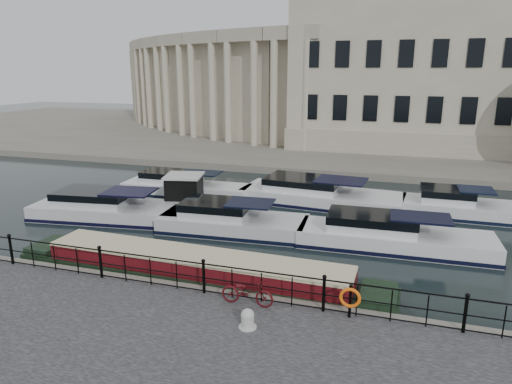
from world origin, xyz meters
TOP-DOWN VIEW (x-y plane):
  - ground_plane at (0.00, 0.00)m, footprint 160.00×160.00m
  - far_bank at (0.00, 39.00)m, footprint 120.00×42.00m
  - railing at (0.00, -2.25)m, footprint 24.14×0.14m
  - civic_building at (-1.00, 34.71)m, footprint 53.55×31.84m
  - bicycle at (1.63, -2.58)m, footprint 1.71×0.60m
  - mooring_bollard at (2.06, -3.84)m, footprint 0.53×0.53m
  - life_ring_post at (4.81, -2.45)m, footprint 0.65×0.18m
  - narrowboat at (-1.07, -0.68)m, footprint 14.76×2.37m
  - harbour_hut at (-5.43, 7.50)m, footprint 3.17×2.82m
  - cabin_cruisers at (-0.51, 8.02)m, footprint 25.34×10.16m

SIDE VIEW (x-z plane):
  - ground_plane at x=0.00m, z-range 0.00..0.00m
  - far_bank at x=0.00m, z-range 0.00..0.55m
  - narrowboat at x=-1.07m, z-range -0.41..1.14m
  - cabin_cruisers at x=-0.51m, z-range -0.63..1.36m
  - mooring_bollard at x=2.06m, z-range 0.53..1.12m
  - harbour_hut at x=-5.43m, z-range -0.13..2.04m
  - bicycle at x=1.63m, z-range 0.55..1.45m
  - railing at x=0.00m, z-range 0.59..1.81m
  - life_ring_post at x=4.81m, z-range 0.68..1.74m
  - civic_building at x=-1.00m, z-range -1.39..15.46m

